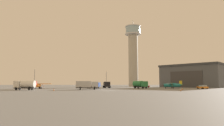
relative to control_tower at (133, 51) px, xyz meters
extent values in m
plane|color=slate|center=(-16.95, -68.56, -22.25)|extent=(400.00, 400.00, 0.00)
cylinder|color=#B2AD9E|center=(0.00, 0.00, -5.66)|extent=(5.96, 5.96, 33.18)
cylinder|color=silver|center=(0.00, 0.00, 11.23)|extent=(10.04, 10.04, 0.60)
cylinder|color=#99B7C6|center=(0.00, 0.00, 13.74)|extent=(9.23, 9.23, 4.41)
cylinder|color=silver|center=(0.00, 0.00, 16.19)|extent=(10.04, 10.04, 0.50)
cylinder|color=#38383D|center=(0.00, 0.00, 18.44)|extent=(0.16, 0.16, 4.00)
cube|color=#4C5159|center=(27.68, -23.32, -16.96)|extent=(33.15, 33.05, 10.57)
cube|color=#35393E|center=(27.68, -23.32, -11.17)|extent=(34.00, 33.89, 1.00)
cube|color=#38383A|center=(21.32, -29.76, -18.28)|extent=(11.40, 11.25, 7.93)
cylinder|color=orange|center=(-43.10, -48.33, -21.08)|extent=(1.96, 6.07, 1.19)
cone|color=#38383D|center=(-43.53, -45.14, -21.08)|extent=(0.94, 0.96, 0.83)
cube|color=#38383D|center=(-43.53, -45.14, -21.08)|extent=(0.10, 0.07, 1.82)
cube|color=orange|center=(-43.14, -48.04, -20.39)|extent=(9.67, 2.68, 0.19)
cylinder|color=red|center=(-41.63, -47.84, -20.78)|extent=(0.94, 0.20, 1.30)
cylinder|color=red|center=(-44.66, -48.24, -20.78)|extent=(0.94, 0.20, 1.30)
cube|color=#99B7C6|center=(-43.26, -47.19, -20.75)|extent=(1.08, 1.17, 0.67)
cone|color=orange|center=(-42.68, -51.51, -20.98)|extent=(1.06, 1.44, 0.89)
cube|color=red|center=(-42.68, -51.51, -20.22)|extent=(0.25, 1.06, 1.63)
cube|color=orange|center=(-42.68, -51.51, -20.84)|extent=(2.96, 1.23, 0.10)
cylinder|color=black|center=(-43.41, -46.05, -21.96)|extent=(0.59, 0.23, 0.57)
cylinder|color=black|center=(-42.04, -48.38, -21.96)|extent=(0.59, 0.23, 0.57)
cylinder|color=black|center=(-44.12, -48.66, -21.96)|extent=(0.59, 0.23, 0.57)
cylinder|color=teal|center=(9.04, -45.83, -20.98)|extent=(6.57, 1.86, 1.29)
cone|color=#38383D|center=(5.57, -45.52, -20.98)|extent=(1.01, 0.98, 0.90)
cube|color=#38383D|center=(5.57, -45.52, -20.98)|extent=(0.07, 0.11, 1.97)
cube|color=teal|center=(8.73, -45.80, -20.23)|extent=(2.47, 10.48, 0.21)
cylinder|color=gold|center=(8.88, -44.15, -20.66)|extent=(0.17, 1.02, 1.41)
cylinder|color=gold|center=(8.59, -47.46, -20.66)|extent=(0.17, 1.02, 1.41)
cube|color=#99B7C6|center=(7.80, -45.72, -20.63)|extent=(1.23, 1.13, 0.73)
cone|color=teal|center=(12.52, -46.14, -20.88)|extent=(1.53, 1.09, 0.97)
cube|color=gold|center=(12.52, -46.14, -20.04)|extent=(1.15, 0.23, 1.77)
cube|color=teal|center=(12.52, -46.14, -20.72)|extent=(1.21, 3.19, 0.10)
cylinder|color=black|center=(6.56, -45.61, -21.94)|extent=(0.23, 0.64, 0.62)
cylinder|color=black|center=(9.35, -44.71, -21.94)|extent=(0.23, 0.64, 0.62)
cylinder|color=black|center=(9.15, -46.98, -21.94)|extent=(0.23, 0.64, 0.62)
cube|color=#38383D|center=(-3.88, -46.67, -21.63)|extent=(5.41, 5.54, 0.24)
cube|color=#287A42|center=(-2.43, -48.19, -20.46)|extent=(2.85, 2.82, 2.10)
cube|color=#99B7C6|center=(-1.91, -48.74, -20.04)|extent=(1.52, 1.45, 1.05)
cylinder|color=#287A42|center=(-4.55, -45.97, -20.38)|extent=(4.33, 4.39, 2.26)
cylinder|color=black|center=(-1.70, -47.41, -21.75)|extent=(0.91, 0.89, 1.00)
cylinder|color=black|center=(-3.25, -48.89, -21.75)|extent=(0.91, 0.89, 1.00)
cylinder|color=black|center=(-4.32, -44.66, -21.75)|extent=(0.91, 0.89, 1.00)
cylinder|color=black|center=(-5.87, -46.14, -21.75)|extent=(0.91, 0.89, 1.00)
cube|color=#38383D|center=(-22.57, -45.34, -21.63)|extent=(5.88, 3.64, 0.24)
cube|color=#2847A8|center=(-20.68, -45.97, -20.68)|extent=(2.26, 2.84, 1.65)
cube|color=#99B7C6|center=(-20.00, -46.20, -20.35)|extent=(0.74, 2.02, 0.82)
cube|color=brown|center=(-23.45, -45.04, -21.43)|extent=(4.28, 3.52, 0.16)
cube|color=#997547|center=(-23.79, -44.93, -20.90)|extent=(1.32, 1.32, 0.90)
cylinder|color=black|center=(-20.37, -44.90, -21.75)|extent=(0.58, 1.04, 1.00)
cylinder|color=black|center=(-21.08, -47.01, -21.75)|extent=(0.58, 1.04, 1.00)
cylinder|color=black|center=(-23.79, -43.75, -21.75)|extent=(0.58, 1.04, 1.00)
cylinder|color=black|center=(-24.50, -45.87, -21.75)|extent=(0.58, 1.04, 1.00)
cube|color=#38383D|center=(-42.17, -63.35, -21.63)|extent=(6.21, 2.30, 0.24)
cube|color=white|center=(-44.36, -63.18, -20.51)|extent=(1.88, 2.42, 1.99)
cube|color=#99B7C6|center=(-45.15, -63.11, -20.11)|extent=(0.23, 1.95, 1.00)
cylinder|color=white|center=(-41.17, -63.43, -20.42)|extent=(4.24, 2.49, 2.18)
cylinder|color=black|center=(-44.38, -64.21, -21.75)|extent=(0.35, 1.02, 1.00)
cylinder|color=black|center=(-44.22, -62.15, -21.75)|extent=(0.35, 1.02, 1.00)
cylinder|color=black|center=(-40.43, -64.52, -21.75)|extent=(0.35, 1.02, 1.00)
cylinder|color=black|center=(-40.27, -62.46, -21.75)|extent=(0.35, 1.02, 1.00)
cube|color=#38383D|center=(-17.02, -36.47, -21.63)|extent=(2.58, 6.96, 0.24)
cube|color=black|center=(-17.28, -34.03, -20.62)|extent=(2.53, 2.14, 1.77)
cube|color=#99B7C6|center=(-17.37, -33.15, -20.27)|extent=(1.99, 0.29, 0.89)
cube|color=black|center=(-16.90, -37.56, -20.52)|extent=(2.81, 4.82, 1.98)
cylinder|color=black|center=(-18.31, -34.21, -21.75)|extent=(1.02, 0.38, 1.00)
cylinder|color=black|center=(-16.22, -33.99, -21.75)|extent=(1.02, 0.38, 1.00)
cylinder|color=black|center=(-17.85, -38.60, -21.75)|extent=(1.02, 0.38, 1.00)
cylinder|color=black|center=(-15.76, -38.38, -21.75)|extent=(1.02, 0.38, 1.00)
cube|color=#38383D|center=(-23.69, -59.58, -21.63)|extent=(7.31, 2.88, 0.24)
cube|color=#B7BABF|center=(-21.15, -59.21, -20.59)|extent=(2.31, 2.62, 1.84)
cube|color=#99B7C6|center=(-20.23, -59.08, -20.22)|extent=(0.37, 1.99, 0.92)
cube|color=#B7BABF|center=(-24.82, -59.74, -20.50)|extent=(5.11, 3.02, 2.01)
cylinder|color=black|center=(-21.38, -58.17, -21.75)|extent=(0.41, 1.03, 1.00)
cylinder|color=black|center=(-21.07, -60.27, -21.75)|extent=(0.41, 1.03, 1.00)
cylinder|color=black|center=(-25.95, -58.83, -21.75)|extent=(0.41, 1.03, 1.00)
cylinder|color=black|center=(-25.65, -60.93, -21.75)|extent=(0.41, 1.03, 1.00)
cube|color=orange|center=(17.54, -53.81, -21.65)|extent=(2.55, 4.50, 0.55)
cube|color=#99B7C6|center=(17.58, -54.02, -21.13)|extent=(2.01, 2.63, 0.50)
cylinder|color=black|center=(16.47, -52.59, -21.93)|extent=(0.66, 0.30, 0.64)
cylinder|color=black|center=(18.07, -52.28, -21.93)|extent=(0.66, 0.30, 0.64)
cylinder|color=black|center=(17.01, -55.34, -21.93)|extent=(0.66, 0.30, 0.64)
cylinder|color=black|center=(18.60, -55.02, -21.93)|extent=(0.66, 0.30, 0.64)
cube|color=red|center=(2.03, -27.05, -21.65)|extent=(3.89, 4.72, 0.55)
cube|color=#99B7C6|center=(1.91, -26.87, -21.13)|extent=(2.67, 2.96, 0.50)
cylinder|color=black|center=(3.50, -27.88, -21.93)|extent=(0.63, 0.49, 0.64)
cylinder|color=black|center=(2.17, -28.73, -21.93)|extent=(0.63, 0.49, 0.64)
cylinder|color=black|center=(1.89, -25.37, -21.93)|extent=(0.63, 0.49, 0.64)
cylinder|color=black|center=(0.56, -26.23, -21.93)|extent=(0.63, 0.49, 0.64)
cylinder|color=#38383D|center=(-17.09, -13.83, -18.00)|extent=(0.18, 0.18, 8.49)
sphere|color=#F9E5B2|center=(-17.09, -13.83, -13.54)|extent=(0.44, 0.44, 0.44)
cylinder|color=#38383D|center=(-56.78, -13.61, -17.40)|extent=(0.18, 0.18, 9.69)
sphere|color=#F9E5B2|center=(-56.78, -13.61, -12.33)|extent=(0.44, 0.44, 0.44)
cube|color=black|center=(-31.54, -70.53, -22.23)|extent=(0.36, 0.36, 0.04)
cone|color=orange|center=(-31.54, -70.53, -21.87)|extent=(0.30, 0.30, 0.68)
cylinder|color=white|center=(-31.54, -70.53, -21.83)|extent=(0.21, 0.21, 0.08)
cube|color=black|center=(6.66, -62.90, -22.23)|extent=(0.36, 0.36, 0.04)
cone|color=orange|center=(6.66, -62.90, -21.94)|extent=(0.30, 0.30, 0.53)
cylinder|color=white|center=(6.66, -62.90, -21.91)|extent=(0.21, 0.21, 0.08)
cube|color=black|center=(2.21, -73.29, -22.23)|extent=(0.36, 0.36, 0.04)
cone|color=orange|center=(2.21, -73.29, -21.95)|extent=(0.30, 0.30, 0.52)
cylinder|color=white|center=(2.21, -73.29, -21.92)|extent=(0.21, 0.21, 0.08)
camera|label=1|loc=(-17.62, -125.52, -20.16)|focal=32.08mm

